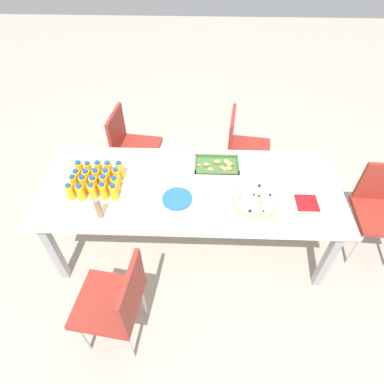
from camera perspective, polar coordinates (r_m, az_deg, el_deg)
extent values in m
plane|color=#B2A899|center=(2.95, -0.12, -9.01)|extent=(12.00, 12.00, 0.00)
cube|color=silver|center=(2.40, -0.14, 0.73)|extent=(2.21, 0.87, 0.04)
cube|color=#99999E|center=(2.69, -23.15, -9.69)|extent=(0.06, 0.06, 0.69)
cube|color=#99999E|center=(2.64, 22.85, -10.95)|extent=(0.06, 0.06, 0.69)
cube|color=#99999E|center=(3.10, -19.18, 1.06)|extent=(0.06, 0.06, 0.69)
cube|color=#99999E|center=(3.06, 19.68, 0.16)|extent=(0.06, 0.06, 0.69)
cube|color=maroon|center=(3.20, -9.50, 7.53)|extent=(0.45, 0.45, 0.04)
cube|color=maroon|center=(3.15, -13.19, 10.46)|extent=(0.08, 0.38, 0.38)
cylinder|color=silver|center=(3.44, -5.73, 5.78)|extent=(0.02, 0.02, 0.41)
cylinder|color=silver|center=(3.21, -7.00, 2.12)|extent=(0.02, 0.02, 0.41)
cylinder|color=silver|center=(3.52, -10.83, 6.23)|extent=(0.02, 0.02, 0.41)
cylinder|color=silver|center=(3.30, -12.39, 2.67)|extent=(0.02, 0.02, 0.41)
cube|color=maroon|center=(3.19, 10.02, 7.27)|extent=(0.45, 0.45, 0.04)
cube|color=maroon|center=(3.08, 6.99, 10.45)|extent=(0.08, 0.38, 0.38)
cylinder|color=silver|center=(3.48, 12.25, 5.42)|extent=(0.02, 0.02, 0.41)
cylinder|color=silver|center=(3.24, 12.15, 1.79)|extent=(0.02, 0.02, 0.41)
cylinder|color=silver|center=(3.47, 6.99, 6.08)|extent=(0.02, 0.02, 0.41)
cylinder|color=silver|center=(3.23, 6.52, 2.48)|extent=(0.02, 0.02, 0.41)
cube|color=maroon|center=(2.96, 30.47, -3.72)|extent=(0.42, 0.42, 0.04)
cube|color=maroon|center=(2.95, 30.82, 1.41)|extent=(0.38, 0.05, 0.38)
cylinder|color=silver|center=(2.97, 26.81, -9.04)|extent=(0.02, 0.02, 0.41)
cylinder|color=silver|center=(3.29, 30.61, -4.48)|extent=(0.02, 0.02, 0.41)
cylinder|color=silver|center=(3.15, 25.43, -4.31)|extent=(0.02, 0.02, 0.41)
cube|color=maroon|center=(2.23, -14.62, -18.41)|extent=(0.45, 0.45, 0.04)
cube|color=maroon|center=(2.01, -10.55, -17.20)|extent=(0.08, 0.38, 0.38)
cylinder|color=silver|center=(2.45, -18.61, -23.28)|extent=(0.02, 0.02, 0.41)
cylinder|color=silver|center=(2.56, -15.79, -16.87)|extent=(0.02, 0.02, 0.41)
cylinder|color=silver|center=(2.36, -10.89, -25.25)|extent=(0.02, 0.02, 0.41)
cylinder|color=silver|center=(2.47, -8.60, -18.42)|extent=(0.02, 0.02, 0.41)
cylinder|color=#FAB014|center=(2.42, -20.72, -0.02)|extent=(0.05, 0.05, 0.12)
cylinder|color=blue|center=(2.37, -21.13, 1.10)|extent=(0.03, 0.03, 0.02)
cylinder|color=#FAAE14|center=(2.39, -19.05, -0.11)|extent=(0.06, 0.06, 0.12)
cylinder|color=blue|center=(2.34, -19.43, 1.01)|extent=(0.04, 0.04, 0.02)
cylinder|color=#F8AF14|center=(2.36, -17.15, -0.04)|extent=(0.05, 0.05, 0.13)
cylinder|color=blue|center=(2.31, -17.53, 1.20)|extent=(0.03, 0.03, 0.02)
cylinder|color=#F9AD14|center=(2.34, -15.36, 0.06)|extent=(0.05, 0.05, 0.13)
cylinder|color=blue|center=(2.29, -15.71, 1.32)|extent=(0.03, 0.03, 0.02)
cylinder|color=#FAAB14|center=(2.32, -13.64, -0.10)|extent=(0.06, 0.06, 0.12)
cylinder|color=blue|center=(2.28, -13.93, 1.06)|extent=(0.04, 0.04, 0.02)
cylinder|color=#FAAC14|center=(2.46, -20.04, 1.33)|extent=(0.05, 0.05, 0.13)
cylinder|color=blue|center=(2.41, -20.46, 2.55)|extent=(0.03, 0.03, 0.02)
cylinder|color=#FAAD14|center=(2.43, -18.52, 1.28)|extent=(0.06, 0.06, 0.13)
cylinder|color=blue|center=(2.38, -18.92, 2.51)|extent=(0.04, 0.04, 0.02)
cylinder|color=#FAAB14|center=(2.41, -16.90, 1.25)|extent=(0.06, 0.06, 0.12)
cylinder|color=blue|center=(2.37, -17.25, 2.42)|extent=(0.04, 0.04, 0.02)
cylinder|color=#FAB014|center=(2.39, -15.20, 1.37)|extent=(0.06, 0.06, 0.13)
cylinder|color=blue|center=(2.34, -15.54, 2.65)|extent=(0.04, 0.04, 0.02)
cylinder|color=#FAAE14|center=(2.37, -13.40, 1.23)|extent=(0.06, 0.06, 0.12)
cylinder|color=blue|center=(2.33, -13.67, 2.40)|extent=(0.04, 0.04, 0.02)
cylinder|color=#F9AC14|center=(2.51, -19.55, 2.46)|extent=(0.06, 0.06, 0.12)
cylinder|color=blue|center=(2.47, -19.92, 3.57)|extent=(0.04, 0.04, 0.02)
cylinder|color=#F8AD14|center=(2.49, -18.04, 2.40)|extent=(0.06, 0.06, 0.12)
cylinder|color=blue|center=(2.44, -18.39, 3.53)|extent=(0.04, 0.04, 0.02)
cylinder|color=#FBAF14|center=(2.46, -16.45, 2.43)|extent=(0.06, 0.06, 0.13)
cylinder|color=blue|center=(2.41, -16.80, 3.66)|extent=(0.04, 0.04, 0.02)
cylinder|color=#F8B014|center=(2.44, -14.76, 2.48)|extent=(0.06, 0.06, 0.13)
cylinder|color=blue|center=(2.39, -15.08, 3.73)|extent=(0.04, 0.04, 0.02)
cylinder|color=#F8AB14|center=(2.42, -13.12, 2.58)|extent=(0.05, 0.05, 0.13)
cylinder|color=blue|center=(2.38, -13.40, 3.85)|extent=(0.03, 0.03, 0.02)
cylinder|color=#F9AD14|center=(2.56, -19.17, 3.72)|extent=(0.06, 0.06, 0.13)
cylinder|color=blue|center=(2.52, -19.56, 4.93)|extent=(0.04, 0.04, 0.02)
cylinder|color=#F8AF14|center=(2.54, -17.72, 3.70)|extent=(0.05, 0.05, 0.12)
cylinder|color=blue|center=(2.50, -18.08, 4.87)|extent=(0.03, 0.03, 0.02)
cylinder|color=#FAAD14|center=(2.51, -16.08, 3.74)|extent=(0.06, 0.06, 0.13)
cylinder|color=blue|center=(2.46, -16.43, 5.02)|extent=(0.04, 0.04, 0.02)
cylinder|color=#FAAD14|center=(2.49, -14.47, 3.74)|extent=(0.06, 0.06, 0.13)
cylinder|color=blue|center=(2.44, -14.79, 5.03)|extent=(0.04, 0.04, 0.02)
cylinder|color=#F9AF14|center=(2.47, -12.61, 3.77)|extent=(0.06, 0.06, 0.13)
cylinder|color=blue|center=(2.43, -12.88, 5.04)|extent=(0.04, 0.04, 0.02)
cylinder|color=tan|center=(2.32, 11.09, -1.47)|extent=(0.33, 0.33, 0.02)
cylinder|color=white|center=(2.31, 11.13, -1.27)|extent=(0.31, 0.31, 0.01)
sphere|color=#1E1947|center=(2.39, 11.82, 1.09)|extent=(0.02, 0.02, 0.02)
sphere|color=#1E1947|center=(2.21, 10.21, -3.31)|extent=(0.02, 0.02, 0.02)
sphere|color=red|center=(2.32, 11.77, -0.66)|extent=(0.02, 0.02, 0.02)
sphere|color=#66B238|center=(2.33, 11.92, -0.57)|extent=(0.02, 0.02, 0.02)
sphere|color=#66B238|center=(2.29, 8.47, -0.95)|extent=(0.02, 0.02, 0.02)
sphere|color=#66B238|center=(2.31, 11.98, -0.95)|extent=(0.02, 0.02, 0.02)
sphere|color=#66B238|center=(2.21, 12.08, -3.77)|extent=(0.02, 0.02, 0.02)
sphere|color=#1E1947|center=(2.35, 13.67, -0.48)|extent=(0.02, 0.02, 0.02)
sphere|color=red|center=(2.23, 12.53, -3.36)|extent=(0.02, 0.02, 0.02)
sphere|color=#66B238|center=(2.28, 12.15, -1.84)|extent=(0.02, 0.02, 0.02)
sphere|color=#66B238|center=(2.31, 12.06, -0.96)|extent=(0.02, 0.02, 0.02)
sphere|color=red|center=(2.32, 10.89, -0.45)|extent=(0.02, 0.02, 0.02)
cube|color=#477238|center=(2.55, 4.37, 4.70)|extent=(0.34, 0.20, 0.01)
cube|color=#477238|center=(2.47, 4.44, 3.46)|extent=(0.34, 0.01, 0.03)
cube|color=#477238|center=(2.62, 4.35, 6.31)|extent=(0.34, 0.01, 0.03)
cube|color=#477238|center=(2.54, 0.63, 5.02)|extent=(0.01, 0.20, 0.03)
cube|color=#477238|center=(2.56, 8.13, 4.81)|extent=(0.01, 0.20, 0.03)
ellipsoid|color=tan|center=(2.56, 6.17, 5.27)|extent=(0.05, 0.03, 0.03)
ellipsoid|color=tan|center=(2.53, 2.55, 4.88)|extent=(0.05, 0.03, 0.03)
ellipsoid|color=tan|center=(2.58, 6.05, 5.49)|extent=(0.04, 0.03, 0.02)
ellipsoid|color=tan|center=(2.51, 5.42, 4.26)|extent=(0.04, 0.03, 0.02)
ellipsoid|color=tan|center=(2.53, 1.27, 4.78)|extent=(0.03, 0.02, 0.02)
ellipsoid|color=tan|center=(2.50, 5.79, 3.96)|extent=(0.03, 0.02, 0.02)
ellipsoid|color=tan|center=(2.49, 3.24, 4.05)|extent=(0.04, 0.03, 0.03)
ellipsoid|color=tan|center=(2.55, 6.67, 4.94)|extent=(0.05, 0.04, 0.03)
ellipsoid|color=tan|center=(2.56, 4.49, 5.37)|extent=(0.05, 0.04, 0.03)
ellipsoid|color=tan|center=(2.54, 6.56, 4.71)|extent=(0.04, 0.03, 0.02)
ellipsoid|color=tan|center=(2.51, 6.52, 4.14)|extent=(0.05, 0.04, 0.03)
cylinder|color=blue|center=(2.29, -2.62, -1.33)|extent=(0.22, 0.22, 0.00)
cylinder|color=blue|center=(2.29, -2.63, -1.24)|extent=(0.22, 0.22, 0.00)
cylinder|color=blue|center=(2.28, -2.63, -1.16)|extent=(0.22, 0.22, 0.00)
cylinder|color=blue|center=(2.28, -2.63, -1.07)|extent=(0.22, 0.22, 0.00)
cube|color=red|center=(2.40, 19.65, -1.82)|extent=(0.15, 0.15, 0.01)
cylinder|color=#9E7A56|center=(2.22, -16.22, -2.74)|extent=(0.04, 0.04, 0.17)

